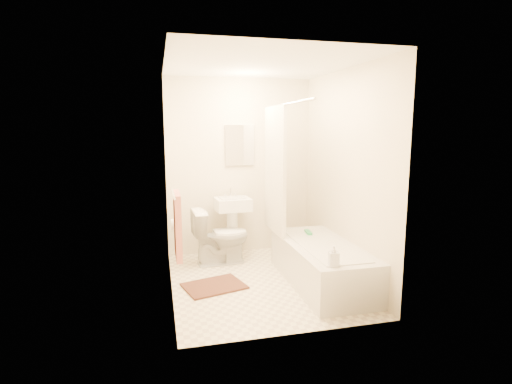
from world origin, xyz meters
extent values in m
plane|color=beige|center=(0.00, 0.00, 0.00)|extent=(2.40, 2.40, 0.00)
plane|color=white|center=(0.00, 0.00, 2.40)|extent=(2.40, 2.40, 0.00)
cube|color=beige|center=(0.00, 1.20, 1.20)|extent=(2.00, 0.02, 2.40)
cube|color=beige|center=(-1.00, 0.00, 1.20)|extent=(0.02, 2.40, 2.40)
cube|color=beige|center=(1.00, 0.00, 1.20)|extent=(0.02, 2.40, 2.40)
cube|color=white|center=(0.00, 1.18, 1.50)|extent=(0.40, 0.03, 0.55)
cylinder|color=silver|center=(0.30, 0.10, 2.00)|extent=(0.03, 1.70, 0.03)
cube|color=silver|center=(0.30, 0.50, 1.22)|extent=(0.04, 0.80, 1.55)
cylinder|color=silver|center=(-0.96, -0.25, 1.10)|extent=(0.02, 0.60, 0.02)
cube|color=#CC7266|center=(-0.93, -0.25, 0.78)|extent=(0.06, 0.45, 0.66)
cylinder|color=white|center=(-0.93, 0.12, 0.70)|extent=(0.11, 0.12, 0.12)
imported|color=silver|center=(-0.35, 0.74, 0.36)|extent=(0.75, 0.46, 0.71)
cube|color=#4A221D|center=(-0.54, -0.02, 0.01)|extent=(0.74, 0.63, 0.02)
imported|color=white|center=(0.47, -0.88, 0.55)|extent=(0.11, 0.11, 0.20)
cube|color=green|center=(0.66, 0.24, 0.47)|extent=(0.08, 0.20, 0.04)
camera|label=1|loc=(-1.10, -4.20, 1.75)|focal=28.00mm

